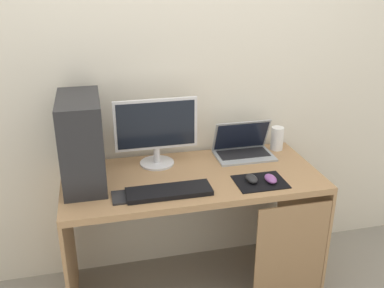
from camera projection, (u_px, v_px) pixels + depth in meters
name	position (u px, v px, depth m)	size (l,w,h in m)	color
ground_plane	(192.00, 288.00, 2.60)	(8.00, 8.00, 0.00)	gray
wall_back	(178.00, 61.00, 2.42)	(4.00, 0.05, 2.60)	beige
desk	(196.00, 202.00, 2.36)	(1.37, 0.63, 0.76)	#A37A51
pc_tower	(82.00, 141.00, 2.15)	(0.21, 0.42, 0.45)	#232326
monitor	(156.00, 131.00, 2.36)	(0.46, 0.19, 0.38)	silver
laptop	(243.00, 148.00, 2.54)	(0.34, 0.22, 0.21)	#9EA3A8
speaker	(277.00, 138.00, 2.61)	(0.08, 0.08, 0.14)	white
keyboard	(169.00, 191.00, 2.12)	(0.42, 0.14, 0.02)	black
mousepad	(260.00, 182.00, 2.23)	(0.26, 0.20, 0.01)	black
mouse_left	(252.00, 179.00, 2.22)	(0.06, 0.10, 0.03)	#232326
mouse_right	(271.00, 179.00, 2.22)	(0.06, 0.10, 0.03)	#8C4C99
cell_phone	(119.00, 198.00, 2.08)	(0.07, 0.13, 0.01)	#232326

